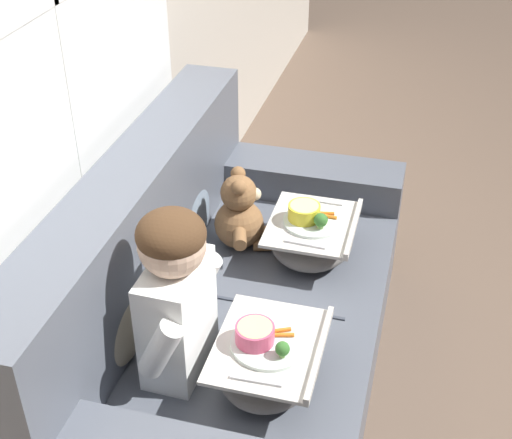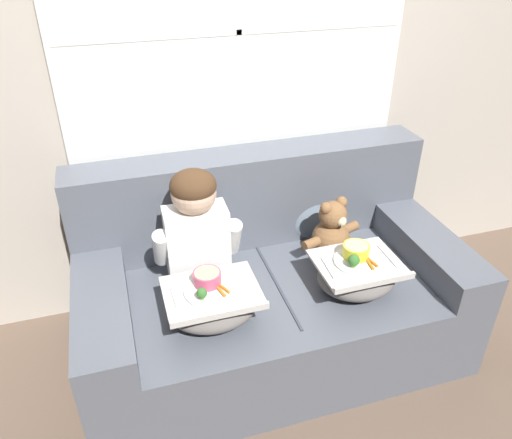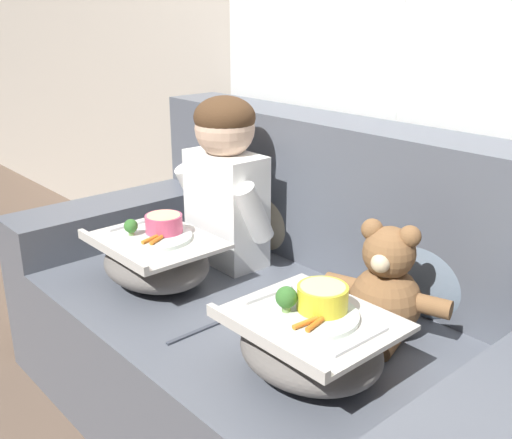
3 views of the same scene
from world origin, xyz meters
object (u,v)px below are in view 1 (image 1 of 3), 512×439
lap_tray_teddy (312,237)px  lap_tray_child (269,360)px  throw_pillow_behind_child (117,313)px  child_figure (175,287)px  couch (221,321)px  teddy_bear (240,215)px  throw_pillow_behind_teddy (188,202)px

lap_tray_teddy → lap_tray_child: bearing=180.0°
lap_tray_child → lap_tray_teddy: size_ratio=1.05×
throw_pillow_behind_child → child_figure: size_ratio=0.63×
couch → teddy_bear: (0.33, 0.02, 0.24)m
child_figure → lap_tray_teddy: 0.74m
child_figure → lap_tray_teddy: bearing=-23.0°
throw_pillow_behind_teddy → lap_tray_teddy: size_ratio=0.96×
throw_pillow_behind_child → teddy_bear: throw_pillow_behind_child is taller
couch → throw_pillow_behind_child: (-0.32, 0.22, 0.26)m
couch → child_figure: 0.52m
lap_tray_teddy → throw_pillow_behind_teddy: bearing=90.0°
couch → teddy_bear: size_ratio=5.28×
couch → throw_pillow_behind_child: size_ratio=5.03×
lap_tray_teddy → child_figure: bearing=157.0°
child_figure → lap_tray_child: 0.35m
throw_pillow_behind_child → lap_tray_teddy: 0.81m
couch → throw_pillow_behind_teddy: couch is taller
child_figure → lap_tray_child: bearing=-90.1°
throw_pillow_behind_child → lap_tray_teddy: throw_pillow_behind_child is taller
lap_tray_teddy → teddy_bear: bearing=89.7°
throw_pillow_behind_child → lap_tray_child: (-0.00, -0.47, -0.08)m
teddy_bear → lap_tray_child: size_ratio=0.86×
lap_tray_child → throw_pillow_behind_child: bearing=89.9°
throw_pillow_behind_teddy → lap_tray_child: throw_pillow_behind_teddy is taller
throw_pillow_behind_child → lap_tray_teddy: bearing=-36.1°
lap_tray_child → lap_tray_teddy: bearing=-0.0°
couch → lap_tray_child: 0.45m
throw_pillow_behind_child → throw_pillow_behind_teddy: bearing=0.0°
couch → lap_tray_child: couch is taller
child_figure → couch: bearing=-4.1°
throw_pillow_behind_teddy → child_figure: 0.69m
throw_pillow_behind_child → lap_tray_teddy: (0.65, -0.47, -0.08)m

